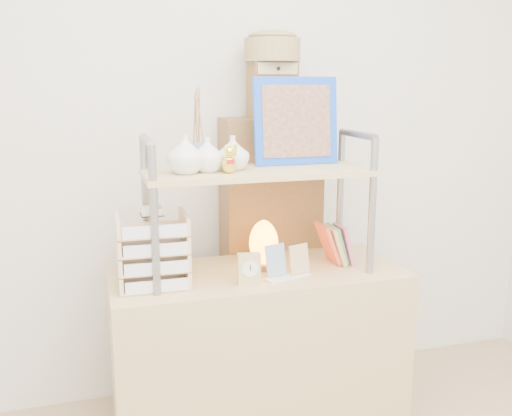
{
  "coord_description": "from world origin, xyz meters",
  "views": [
    {
      "loc": [
        -0.64,
        -0.94,
        1.51
      ],
      "look_at": [
        -0.01,
        1.2,
        1.02
      ],
      "focal_mm": 40.0,
      "sensor_mm": 36.0,
      "label": 1
    }
  ],
  "objects_px": {
    "desk": "(258,355)",
    "letter_tray": "(153,254)",
    "salt_lamp": "(263,244)",
    "cabinet": "(270,259)"
  },
  "relations": [
    {
      "from": "desk",
      "to": "cabinet",
      "type": "distance_m",
      "value": 0.51
    },
    {
      "from": "desk",
      "to": "letter_tray",
      "type": "xyz_separation_m",
      "value": [
        -0.43,
        -0.04,
        0.5
      ]
    },
    {
      "from": "desk",
      "to": "letter_tray",
      "type": "relative_size",
      "value": 3.93
    },
    {
      "from": "letter_tray",
      "to": "salt_lamp",
      "type": "bearing_deg",
      "value": 9.41
    },
    {
      "from": "salt_lamp",
      "to": "letter_tray",
      "type": "bearing_deg",
      "value": -170.59
    },
    {
      "from": "desk",
      "to": "salt_lamp",
      "type": "height_order",
      "value": "salt_lamp"
    },
    {
      "from": "desk",
      "to": "letter_tray",
      "type": "height_order",
      "value": "letter_tray"
    },
    {
      "from": "cabinet",
      "to": "letter_tray",
      "type": "xyz_separation_m",
      "value": [
        -0.6,
        -0.41,
        0.2
      ]
    },
    {
      "from": "letter_tray",
      "to": "salt_lamp",
      "type": "relative_size",
      "value": 1.49
    },
    {
      "from": "desk",
      "to": "cabinet",
      "type": "relative_size",
      "value": 0.89
    }
  ]
}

